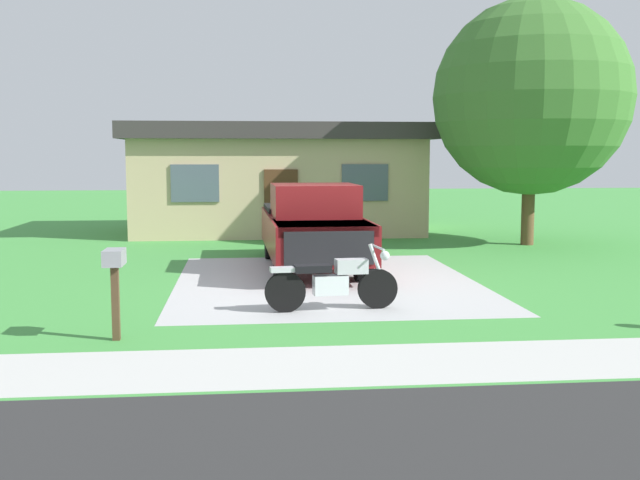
# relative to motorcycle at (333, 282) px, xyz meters

# --- Properties ---
(ground_plane) EXTENTS (80.00, 80.00, 0.00)m
(ground_plane) POSITION_rel_motorcycle_xyz_m (0.20, 2.78, -0.47)
(ground_plane) COLOR #419240
(driveway_pad) EXTENTS (5.97, 7.36, 0.01)m
(driveway_pad) POSITION_rel_motorcycle_xyz_m (0.20, 2.78, -0.47)
(driveway_pad) COLOR #B0B0B0
(driveway_pad) RESTS_ON ground
(sidewalk_strip) EXTENTS (36.00, 1.80, 0.01)m
(sidewalk_strip) POSITION_rel_motorcycle_xyz_m (0.20, -3.22, -0.47)
(sidewalk_strip) COLOR #B9B9B4
(sidewalk_strip) RESTS_ON ground
(motorcycle) EXTENTS (2.21, 0.70, 1.09)m
(motorcycle) POSITION_rel_motorcycle_xyz_m (0.00, 0.00, 0.00)
(motorcycle) COLOR black
(motorcycle) RESTS_ON ground
(pickup_truck) EXTENTS (2.11, 5.67, 1.90)m
(pickup_truck) POSITION_rel_motorcycle_xyz_m (0.08, 4.64, 0.48)
(pickup_truck) COLOR black
(pickup_truck) RESTS_ON ground
(mailbox) EXTENTS (0.26, 0.48, 1.26)m
(mailbox) POSITION_rel_motorcycle_xyz_m (-3.21, -1.69, 0.51)
(mailbox) COLOR #4C3823
(mailbox) RESTS_ON ground
(shade_tree) EXTENTS (5.43, 5.43, 6.83)m
(shade_tree) POSITION_rel_motorcycle_xyz_m (6.54, 8.42, 3.64)
(shade_tree) COLOR brown
(shade_tree) RESTS_ON ground
(neighbor_house) EXTENTS (9.60, 5.60, 3.50)m
(neighbor_house) POSITION_rel_motorcycle_xyz_m (-0.32, 12.84, 1.32)
(neighbor_house) COLOR tan
(neighbor_house) RESTS_ON ground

